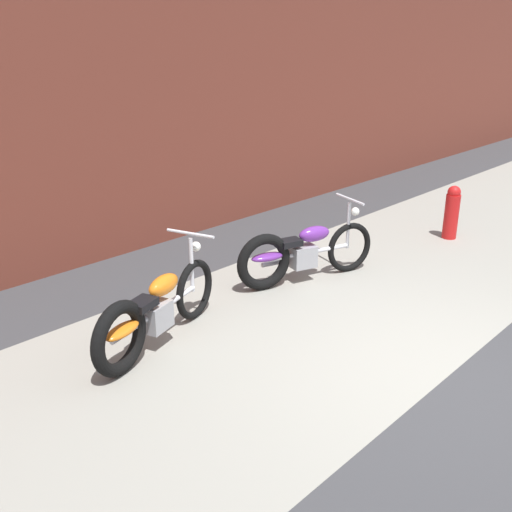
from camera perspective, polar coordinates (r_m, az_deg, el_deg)
name	(u,v)px	position (r m, az deg, el deg)	size (l,w,h in m)	color
ground_plane	(449,375)	(5.87, 18.37, -11.02)	(80.00, 80.00, 0.00)	#38383A
sidewalk_slab	(305,317)	(6.65, 4.76, -5.96)	(36.00, 3.50, 0.01)	gray
brick_building_wall	(115,91)	(8.56, -13.62, 15.37)	(36.00, 0.50, 4.53)	brown
motorcycle_orange	(151,314)	(5.90, -10.23, -5.59)	(1.95, 0.83, 1.03)	black
motorcycle_purple	(298,253)	(7.42, 4.11, 0.28)	(1.93, 0.86, 1.03)	black
fire_hydrant	(452,212)	(9.55, 18.58, 4.10)	(0.22, 0.22, 0.84)	red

